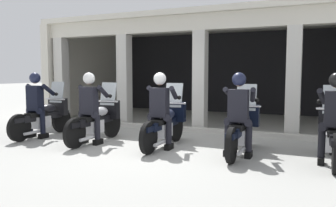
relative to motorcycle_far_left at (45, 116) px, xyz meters
name	(u,v)px	position (x,y,z in m)	size (l,w,h in m)	color
ground_plane	(206,127)	(3.26, 3.01, -0.50)	(80.00, 80.00, 0.00)	#999993
station_building	(224,57)	(3.22, 5.10, 1.64)	(10.87, 5.06, 3.33)	black
kerb_strip	(194,130)	(3.22, 2.03, -0.44)	(10.37, 0.24, 0.12)	#B7B5AD
motorcycle_far_left	(45,116)	(0.00, 0.00, 0.00)	(0.62, 2.04, 1.35)	black
police_officer_far_left	(36,99)	(0.00, -0.28, 0.44)	(0.63, 0.61, 1.58)	black
motorcycle_left	(98,120)	(1.63, -0.06, 0.00)	(0.62, 2.04, 1.35)	black
police_officer_left	(90,102)	(1.63, -0.34, 0.44)	(0.63, 0.61, 1.58)	black
motorcycle_center	(166,123)	(3.26, 0.13, 0.00)	(0.62, 2.04, 1.35)	black
police_officer_center	(160,104)	(3.26, -0.16, 0.44)	(0.63, 0.61, 1.58)	black
motorcycle_right	(242,128)	(4.89, 0.11, 0.00)	(0.62, 2.04, 1.35)	black
police_officer_right	(239,107)	(4.89, -0.18, 0.44)	(0.63, 0.61, 1.58)	black
motorcycle_far_right	(334,134)	(6.52, 0.16, 0.00)	(0.62, 2.04, 1.35)	black
police_officer_far_right	(336,111)	(6.52, -0.12, 0.44)	(0.63, 0.61, 1.58)	black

